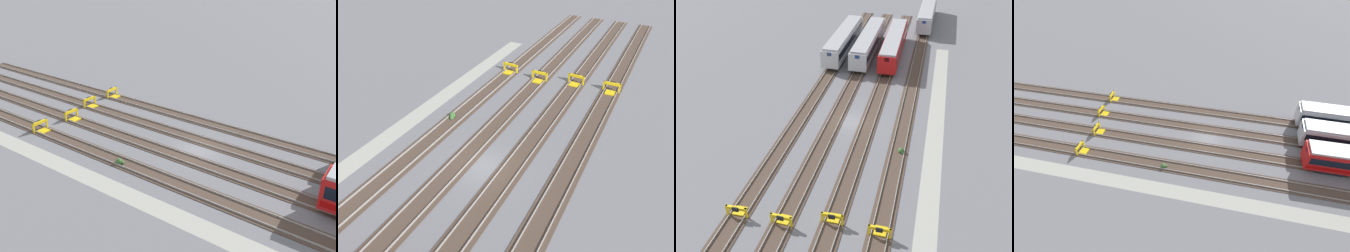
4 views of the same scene
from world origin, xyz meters
TOP-DOWN VIEW (x-y plane):
  - ground_plane at (0.00, 0.00)m, footprint 400.00×400.00m
  - service_walkway at (0.00, -10.23)m, footprint 54.00×2.00m
  - rail_track_nearest at (0.00, -6.39)m, footprint 90.00×2.23m
  - rail_track_near_inner at (0.00, -2.13)m, footprint 90.00×2.24m
  - rail_track_middle at (0.00, 2.13)m, footprint 90.00×2.24m
  - rail_track_far_inner at (0.00, 6.39)m, footprint 90.00×2.23m
  - bumper_stop_nearest_track at (-17.11, -6.40)m, footprint 1.36×2.01m
  - bumper_stop_near_inner_track at (-16.62, -2.13)m, footprint 1.35×2.00m
  - bumper_stop_middle_track at (-17.83, 2.12)m, footprint 1.38×2.01m
  - bumper_stop_far_inner_track at (-17.80, 6.40)m, footprint 1.37×2.01m
  - weed_clump at (-4.91, -6.75)m, footprint 0.92×0.70m

SIDE VIEW (x-z plane):
  - ground_plane at x=0.00m, z-range 0.00..0.00m
  - service_walkway at x=0.00m, z-range 0.00..0.01m
  - rail_track_nearest at x=0.00m, z-range -0.06..0.15m
  - rail_track_near_inner at x=0.00m, z-range -0.06..0.15m
  - rail_track_middle at x=0.00m, z-range -0.06..0.15m
  - rail_track_far_inner at x=0.00m, z-range -0.06..0.15m
  - weed_clump at x=-4.91m, z-range -0.08..0.56m
  - bumper_stop_nearest_track at x=-17.11m, z-range -0.10..1.12m
  - bumper_stop_near_inner_track at x=-16.62m, z-range -0.10..1.12m
  - bumper_stop_middle_track at x=-17.83m, z-range -0.10..1.12m
  - bumper_stop_far_inner_track at x=-17.80m, z-range -0.10..1.12m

